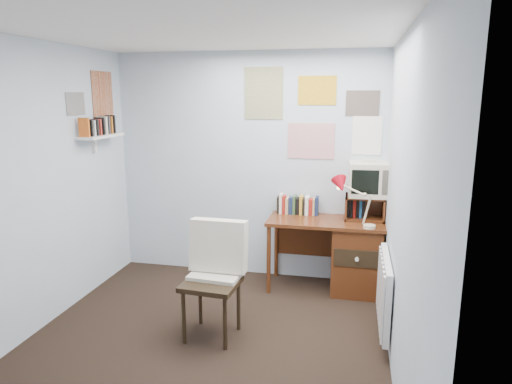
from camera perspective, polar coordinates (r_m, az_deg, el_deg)
ground at (r=3.93m, az=-7.17°, el=-19.23°), size 3.50×3.50×0.00m
back_wall at (r=5.10m, az=-1.05°, el=3.20°), size 3.00×0.02×2.50m
left_wall at (r=4.20m, az=-27.34°, el=-0.09°), size 0.02×3.50×2.50m
right_wall at (r=3.27m, az=17.86°, el=-2.44°), size 0.02×3.50×2.50m
ceiling at (r=3.39m, az=-8.34°, el=19.79°), size 3.00×3.50×0.02m
desk at (r=4.92m, az=11.78°, el=-7.58°), size 1.20×0.55×0.76m
desk_chair at (r=3.93m, az=-5.61°, el=-11.32°), size 0.53×0.51×0.96m
desk_lamp at (r=4.55m, az=14.11°, el=-1.80°), size 0.32×0.28×0.43m
tv_riser at (r=4.89m, az=13.42°, el=-1.90°), size 0.40×0.30×0.25m
crt_tv at (r=4.84m, az=13.92°, el=1.77°), size 0.42×0.39×0.38m
book_row at (r=4.98m, az=6.14°, el=-1.54°), size 0.60×0.14×0.22m
radiator at (r=4.06m, az=15.79°, el=-11.90°), size 0.09×0.80×0.60m
wall_shelf at (r=4.98m, az=-18.84°, el=6.63°), size 0.20×0.62×0.24m
posters_back at (r=4.93m, az=6.98°, el=9.81°), size 1.20×0.01×0.90m
posters_left at (r=5.02m, az=-20.08°, el=10.94°), size 0.01×0.70×0.60m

